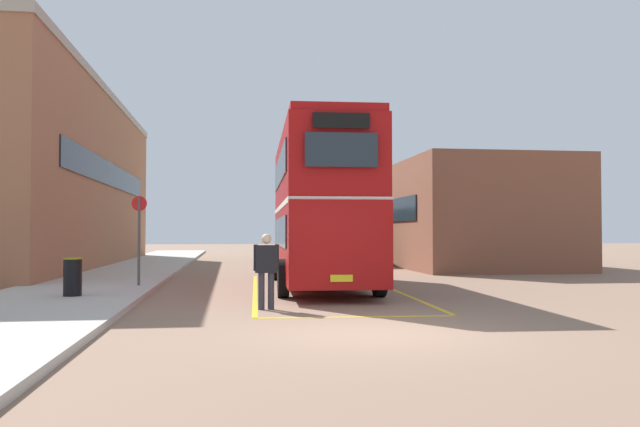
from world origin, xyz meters
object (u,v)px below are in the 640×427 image
single_deck_bus (323,233)px  pedestrian_boarding (266,266)px  litter_bin (73,277)px  bus_stop_sign (139,231)px  double_decker_bus (320,206)px

single_deck_bus → pedestrian_boarding: single_deck_bus is taller
pedestrian_boarding → single_deck_bus: bearing=78.7°
litter_bin → bus_stop_sign: (1.14, 3.07, 1.11)m
double_decker_bus → bus_stop_sign: bearing=-176.6°
double_decker_bus → pedestrian_boarding: 6.16m
double_decker_bus → pedestrian_boarding: size_ratio=6.26×
single_deck_bus → double_decker_bus: bearing=-98.4°
bus_stop_sign → double_decker_bus: bearing=3.4°
pedestrian_boarding → bus_stop_sign: bearing=122.9°
single_deck_bus → litter_bin: size_ratio=8.87×
pedestrian_boarding → double_decker_bus: bearing=70.9°
double_decker_bus → single_deck_bus: (2.32, 15.74, -0.87)m
litter_bin → bus_stop_sign: bus_stop_sign is taller
double_decker_bus → bus_stop_sign: size_ratio=3.96×
pedestrian_boarding → bus_stop_sign: size_ratio=0.63×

